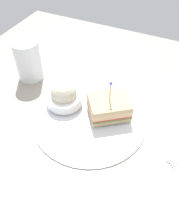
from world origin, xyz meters
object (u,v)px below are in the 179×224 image
(coleslaw_bowl, at_px, (64,95))
(napkin, at_px, (156,194))
(sandwich_half_center, at_px, (109,107))
(fork, at_px, (160,173))
(drink_glass, at_px, (29,63))
(knife, at_px, (178,195))
(plate, at_px, (90,119))

(coleslaw_bowl, bearing_deg, napkin, -26.43)
(sandwich_half_center, distance_m, fork, 0.20)
(fork, bearing_deg, coleslaw_bowl, 161.68)
(drink_glass, distance_m, knife, 0.51)
(plate, distance_m, drink_glass, 0.25)
(napkin, xyz_separation_m, fork, (-0.00, 0.05, 0.00))
(sandwich_half_center, relative_size, fork, 1.06)
(sandwich_half_center, xyz_separation_m, drink_glass, (-0.27, 0.05, 0.02))
(napkin, relative_size, fork, 1.00)
(fork, bearing_deg, napkin, -86.63)
(sandwich_half_center, distance_m, knife, 0.25)
(plate, bearing_deg, napkin, -30.86)
(drink_glass, bearing_deg, coleslaw_bowl, -22.39)
(coleslaw_bowl, bearing_deg, plate, -14.22)
(sandwich_half_center, height_order, napkin, sandwich_half_center)
(napkin, bearing_deg, coleslaw_bowl, 153.57)
(coleslaw_bowl, distance_m, napkin, 0.32)
(coleslaw_bowl, height_order, drink_glass, drink_glass)
(knife, bearing_deg, fork, 142.07)
(drink_glass, relative_size, knife, 1.13)
(plate, height_order, fork, plate)
(napkin, distance_m, fork, 0.05)
(drink_glass, xyz_separation_m, knife, (0.48, -0.19, -0.05))
(coleslaw_bowl, height_order, knife, coleslaw_bowl)
(knife, bearing_deg, plate, 156.38)
(sandwich_half_center, relative_size, knife, 1.21)
(plate, xyz_separation_m, fork, (0.20, -0.07, -0.00))
(napkin, bearing_deg, drink_glass, 154.94)
(plate, relative_size, napkin, 2.39)
(sandwich_half_center, relative_size, coleslaw_bowl, 1.33)
(napkin, bearing_deg, fork, 93.37)
(plate, xyz_separation_m, coleslaw_bowl, (-0.08, 0.02, 0.03))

